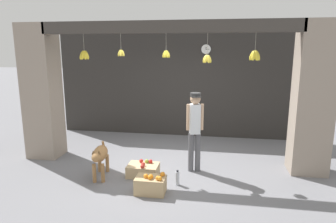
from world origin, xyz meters
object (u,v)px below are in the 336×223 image
(fruit_crate_oranges, at_px, (151,185))
(water_bottle, at_px, (177,178))
(shopkeeper, at_px, (195,126))
(fruit_crate_apples, at_px, (143,170))
(wall_clock, at_px, (206,49))
(dog, at_px, (100,155))

(fruit_crate_oranges, relative_size, water_bottle, 1.81)
(shopkeeper, xyz_separation_m, fruit_crate_apples, (-0.97, -0.42, -0.83))
(shopkeeper, relative_size, wall_clock, 5.98)
(water_bottle, bearing_deg, wall_clock, 84.09)
(fruit_crate_oranges, xyz_separation_m, wall_clock, (0.74, 3.58, 2.28))
(fruit_crate_oranges, distance_m, wall_clock, 4.31)
(fruit_crate_apples, relative_size, water_bottle, 2.10)
(dog, relative_size, shopkeeper, 0.59)
(dog, bearing_deg, wall_clock, 138.44)
(wall_clock, bearing_deg, water_bottle, -95.91)
(dog, height_order, wall_clock, wall_clock)
(wall_clock, bearing_deg, dog, -120.53)
(water_bottle, bearing_deg, shopkeeper, 70.61)
(fruit_crate_oranges, height_order, fruit_crate_apples, fruit_crate_oranges)
(fruit_crate_oranges, relative_size, wall_clock, 1.91)
(water_bottle, bearing_deg, fruit_crate_apples, 158.10)
(shopkeeper, height_order, fruit_crate_apples, shopkeeper)
(fruit_crate_apples, distance_m, water_bottle, 0.77)
(water_bottle, distance_m, wall_clock, 3.95)
(shopkeeper, height_order, fruit_crate_oranges, shopkeeper)
(fruit_crate_apples, bearing_deg, shopkeeper, 23.42)
(dog, distance_m, fruit_crate_oranges, 1.22)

